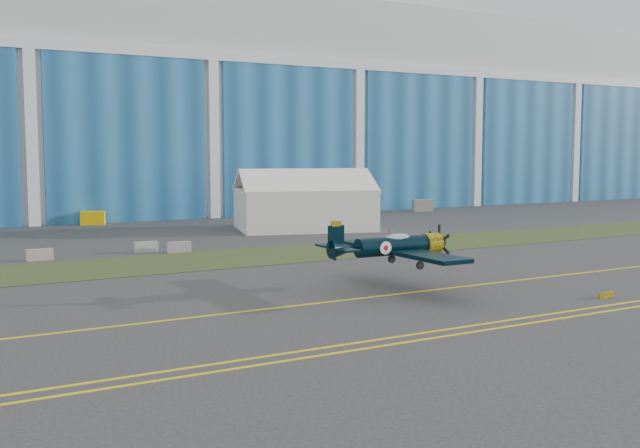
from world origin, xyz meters
TOP-DOWN VIEW (x-y plane):
  - ground at (0.00, 0.00)m, footprint 260.00×260.00m
  - grass_median at (0.00, 14.00)m, footprint 260.00×10.00m
  - hangar at (0.00, 71.79)m, footprint 220.00×45.70m
  - taxiway_centreline at (0.00, -5.00)m, footprint 200.00×0.20m
  - edge_line_near at (0.00, -14.50)m, footprint 80.00×0.20m
  - edge_line_far at (0.00, -13.50)m, footprint 80.00×0.20m
  - guard_board_right at (22.00, -12.00)m, footprint 1.20×0.15m
  - warbird at (12.67, -3.72)m, footprint 9.59×11.52m
  - tent at (25.30, 31.03)m, footprint 16.73×14.07m
  - tug at (6.27, 47.77)m, footprint 3.08×2.46m
  - gse_box at (51.85, 44.45)m, footprint 3.16×2.45m
  - barrier_a at (-4.08, 20.30)m, footprint 2.00×0.60m
  - barrier_b at (4.57, 20.90)m, footprint 2.01×0.63m
  - barrier_c at (6.98, 19.43)m, footprint 2.06×0.87m

SIDE VIEW (x-z plane):
  - ground at x=0.00m, z-range 0.00..0.00m
  - taxiway_centreline at x=0.00m, z-range 0.00..0.02m
  - edge_line_near at x=0.00m, z-range 0.00..0.02m
  - edge_line_far at x=0.00m, z-range 0.00..0.02m
  - grass_median at x=0.00m, z-range 0.01..0.03m
  - guard_board_right at x=22.00m, z-range 0.00..0.35m
  - barrier_a at x=-4.08m, z-range 0.00..0.90m
  - barrier_b at x=4.57m, z-range 0.00..0.90m
  - barrier_c at x=6.98m, z-range 0.00..0.90m
  - tug at x=6.27m, z-range 0.00..1.56m
  - gse_box at x=51.85m, z-range 0.00..1.68m
  - warbird at x=12.67m, z-range 1.04..4.42m
  - tent at x=25.30m, z-range 0.00..6.70m
  - hangar at x=0.00m, z-range -0.04..29.96m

